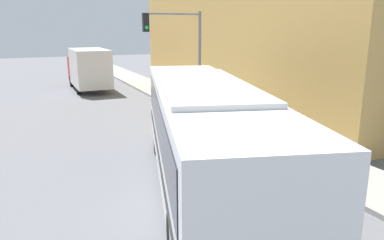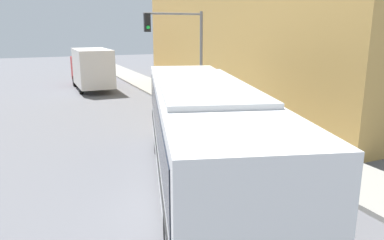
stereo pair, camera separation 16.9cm
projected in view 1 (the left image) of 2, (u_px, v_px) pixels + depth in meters
The scene contains 8 objects.
ground_plane at pixel (185, 215), 9.91m from camera, with size 120.00×120.00×0.00m, color slate.
sidewalk at pixel (155, 89), 29.94m from camera, with size 2.68×70.00×0.16m.
building_facade at pixel (251, 8), 24.00m from camera, with size 6.00×23.98×12.15m.
city_bus at pixel (203, 130), 10.93m from camera, with size 5.79×12.22×3.33m.
delivery_truck at pixel (88, 68), 29.40m from camera, with size 2.48×7.05×3.24m.
fire_hydrant at pixel (265, 137), 15.09m from camera, with size 0.27×0.37×0.76m.
traffic_light_pole at pixel (181, 45), 19.74m from camera, with size 3.28×0.35×5.52m.
parking_meter at pixel (193, 98), 21.28m from camera, with size 0.14×0.14×1.18m.
Camera 1 is at (-3.52, -8.31, 4.82)m, focal length 35.00 mm.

